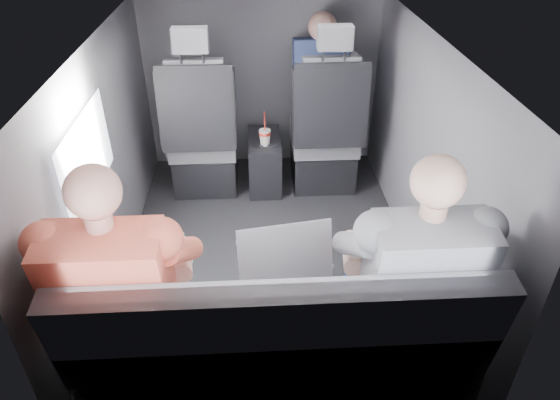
{
  "coord_description": "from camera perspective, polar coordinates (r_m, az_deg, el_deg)",
  "views": [
    {
      "loc": [
        -0.07,
        -2.47,
        2.05
      ],
      "look_at": [
        0.06,
        -0.05,
        0.46
      ],
      "focal_mm": 32.0,
      "sensor_mm": 36.0,
      "label": 1
    }
  ],
  "objects": [
    {
      "name": "panel_right",
      "position": [
        2.99,
        16.17,
        4.55
      ],
      "size": [
        0.02,
        2.6,
        1.35
      ],
      "primitive_type": "cube",
      "color": "#56565B",
      "rests_on": "floor"
    },
    {
      "name": "passenger_rear_right",
      "position": [
        2.15,
        14.38,
        -8.74
      ],
      "size": [
        0.54,
        0.65,
        1.28
      ],
      "color": "navy",
      "rests_on": "rear_bench"
    },
    {
      "name": "ceiling",
      "position": [
        2.57,
        -1.57,
        17.49
      ],
      "size": [
        2.6,
        2.6,
        0.0
      ],
      "primitive_type": "plane",
      "rotation": [
        3.14,
        0.0,
        0.0
      ],
      "color": "#B2B2AD",
      "rests_on": "panel_back"
    },
    {
      "name": "passenger_front_right",
      "position": [
        3.83,
        4.59,
        13.41
      ],
      "size": [
        0.4,
        0.4,
        0.82
      ],
      "color": "navy",
      "rests_on": "front_seat_right"
    },
    {
      "name": "rear_bench",
      "position": [
        2.24,
        -0.18,
        -17.63
      ],
      "size": [
        1.6,
        0.57,
        0.92
      ],
      "color": "#5B5C60",
      "rests_on": "floor"
    },
    {
      "name": "center_console",
      "position": [
        3.83,
        -1.77,
        4.42
      ],
      "size": [
        0.24,
        0.48,
        0.41
      ],
      "color": "black",
      "rests_on": "floor"
    },
    {
      "name": "front_seat_left",
      "position": [
        3.72,
        -8.79,
        6.58
      ],
      "size": [
        0.52,
        0.58,
        1.26
      ],
      "color": "black",
      "rests_on": "floor"
    },
    {
      "name": "soda_cup",
      "position": [
        3.61,
        -1.74,
        7.25
      ],
      "size": [
        0.08,
        0.08,
        0.25
      ],
      "color": "white",
      "rests_on": "center_console"
    },
    {
      "name": "laptop_white",
      "position": [
        2.26,
        -14.85,
        -6.74
      ],
      "size": [
        0.39,
        0.37,
        0.27
      ],
      "color": "silver",
      "rests_on": "passenger_rear_left"
    },
    {
      "name": "front_seat_right",
      "position": [
        3.74,
        5.16,
        6.98
      ],
      "size": [
        0.52,
        0.58,
        1.26
      ],
      "color": "black",
      "rests_on": "floor"
    },
    {
      "name": "passenger_rear_left",
      "position": [
        2.13,
        -17.11,
        -9.81
      ],
      "size": [
        0.54,
        0.65,
        1.28
      ],
      "color": "#37363C",
      "rests_on": "rear_bench"
    },
    {
      "name": "floor",
      "position": [
        3.22,
        -1.21,
        -6.34
      ],
      "size": [
        2.6,
        2.6,
        0.0
      ],
      "primitive_type": "plane",
      "color": "black",
      "rests_on": "ground"
    },
    {
      "name": "panel_front",
      "position": [
        4.02,
        -2.08,
        13.27
      ],
      "size": [
        1.8,
        0.02,
        1.35
      ],
      "primitive_type": "cube",
      "color": "#56565B",
      "rests_on": "floor"
    },
    {
      "name": "seatbelt",
      "position": [
        3.42,
        5.88,
        11.71
      ],
      "size": [
        0.35,
        0.11,
        0.59
      ],
      "primitive_type": "cube",
      "rotation": [
        -0.14,
        0.49,
        0.0
      ],
      "color": "black",
      "rests_on": "front_seat_right"
    },
    {
      "name": "side_window",
      "position": [
        2.59,
        -21.09,
        4.54
      ],
      "size": [
        0.02,
        0.75,
        0.42
      ],
      "primitive_type": "cube",
      "color": "white",
      "rests_on": "panel_left"
    },
    {
      "name": "panel_left",
      "position": [
        2.95,
        -19.16,
        3.52
      ],
      "size": [
        0.02,
        2.6,
        1.35
      ],
      "primitive_type": "cube",
      "color": "#56565B",
      "rests_on": "floor"
    },
    {
      "name": "panel_back",
      "position": [
        1.81,
        0.23,
        -16.16
      ],
      "size": [
        1.8,
        0.02,
        1.35
      ],
      "primitive_type": "cube",
      "color": "#56565B",
      "rests_on": "floor"
    },
    {
      "name": "laptop_black",
      "position": [
        2.26,
        12.94,
        -6.61
      ],
      "size": [
        0.39,
        0.42,
        0.23
      ],
      "color": "black",
      "rests_on": "passenger_rear_right"
    },
    {
      "name": "laptop_silver",
      "position": [
        2.22,
        0.47,
        -6.24
      ],
      "size": [
        0.44,
        0.41,
        0.28
      ],
      "color": "silver",
      "rests_on": "rear_bench"
    }
  ]
}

